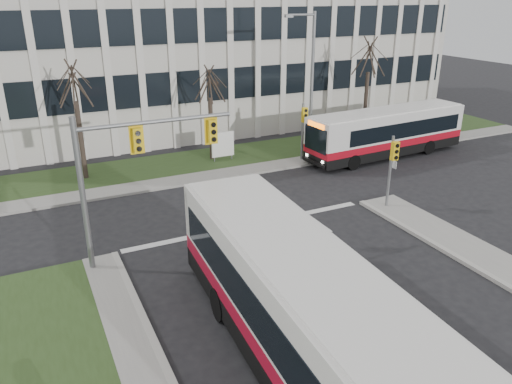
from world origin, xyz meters
The scene contains 14 objects.
ground centered at (0.00, 0.00, 0.00)m, with size 120.00×120.00×0.00m, color black.
sidewalk_cross centered at (5.00, 15.20, 0.07)m, with size 44.00×1.60×0.14m, color #9E9B93.
building_lawn centered at (5.00, 18.00, 0.06)m, with size 44.00×5.00×0.12m, color #2E441D.
office_building centered at (5.00, 30.00, 6.00)m, with size 40.00×16.00×12.00m, color beige.
mast_arm_signal centered at (-5.62, 7.16, 4.26)m, with size 6.11×0.38×6.20m.
signal_pole_near centered at (7.20, 6.90, 2.50)m, with size 0.34×0.39×3.80m.
signal_pole_far centered at (7.20, 15.40, 2.50)m, with size 0.34×0.39×3.80m.
streetlight centered at (8.03, 16.20, 5.19)m, with size 2.15×0.25×9.20m.
directory_sign centered at (2.50, 17.50, 1.17)m, with size 1.50×0.12×2.00m.
tree_left centered at (-6.00, 18.00, 5.51)m, with size 1.80×1.80×7.70m.
tree_mid centered at (2.00, 18.20, 4.88)m, with size 1.80×1.80×6.82m.
tree_right centered at (14.00, 18.00, 5.91)m, with size 1.80×1.80×8.25m.
bus_main centered at (-2.74, -1.47, 1.83)m, with size 2.98×13.75×3.67m, color silver, non-canonical shape.
bus_cross centered at (12.78, 14.00, 1.54)m, with size 2.50×11.56×3.08m, color silver, non-canonical shape.
Camera 1 is at (-8.94, -11.16, 10.27)m, focal length 35.00 mm.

